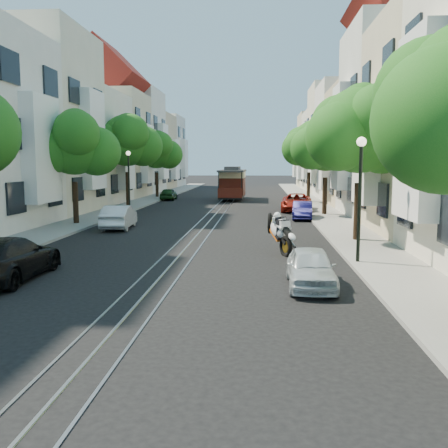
% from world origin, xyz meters
% --- Properties ---
extents(ground, '(200.00, 200.00, 0.00)m').
position_xyz_m(ground, '(0.00, 28.00, 0.00)').
color(ground, black).
rests_on(ground, ground).
extents(sidewalk_east, '(2.50, 80.00, 0.12)m').
position_xyz_m(sidewalk_east, '(7.25, 28.00, 0.06)').
color(sidewalk_east, gray).
rests_on(sidewalk_east, ground).
extents(sidewalk_west, '(2.50, 80.00, 0.12)m').
position_xyz_m(sidewalk_west, '(-7.25, 28.00, 0.06)').
color(sidewalk_west, gray).
rests_on(sidewalk_west, ground).
extents(rail_left, '(0.06, 80.00, 0.02)m').
position_xyz_m(rail_left, '(-0.55, 28.00, 0.01)').
color(rail_left, gray).
rests_on(rail_left, ground).
extents(rail_slot, '(0.06, 80.00, 0.02)m').
position_xyz_m(rail_slot, '(0.00, 28.00, 0.01)').
color(rail_slot, gray).
rests_on(rail_slot, ground).
extents(rail_right, '(0.06, 80.00, 0.02)m').
position_xyz_m(rail_right, '(0.55, 28.00, 0.01)').
color(rail_right, gray).
rests_on(rail_right, ground).
extents(lane_line, '(0.08, 80.00, 0.01)m').
position_xyz_m(lane_line, '(0.00, 28.00, 0.00)').
color(lane_line, tan).
rests_on(lane_line, ground).
extents(townhouses_east, '(7.75, 72.00, 12.00)m').
position_xyz_m(townhouses_east, '(11.87, 27.91, 5.18)').
color(townhouses_east, beige).
rests_on(townhouses_east, ground).
extents(townhouses_west, '(7.75, 72.00, 11.76)m').
position_xyz_m(townhouses_west, '(-11.87, 27.91, 5.08)').
color(townhouses_west, silver).
rests_on(townhouses_west, ground).
extents(tree_e_b, '(4.93, 4.08, 6.68)m').
position_xyz_m(tree_e_b, '(7.26, 8.98, 4.73)').
color(tree_e_b, black).
rests_on(tree_e_b, ground).
extents(tree_e_c, '(4.84, 3.99, 6.52)m').
position_xyz_m(tree_e_c, '(7.26, 19.98, 4.60)').
color(tree_e_c, black).
rests_on(tree_e_c, ground).
extents(tree_e_d, '(5.01, 4.16, 6.85)m').
position_xyz_m(tree_e_d, '(7.26, 30.98, 4.87)').
color(tree_e_d, black).
rests_on(tree_e_d, ground).
extents(tree_w_b, '(4.72, 3.87, 6.27)m').
position_xyz_m(tree_w_b, '(-7.14, 13.98, 4.40)').
color(tree_w_b, black).
rests_on(tree_w_b, ground).
extents(tree_w_c, '(5.13, 4.28, 7.09)m').
position_xyz_m(tree_w_c, '(-7.14, 24.98, 5.07)').
color(tree_w_c, black).
rests_on(tree_w_c, ground).
extents(tree_w_d, '(4.84, 3.99, 6.52)m').
position_xyz_m(tree_w_d, '(-7.14, 35.98, 4.60)').
color(tree_w_d, black).
rests_on(tree_w_d, ground).
extents(lamp_east, '(0.32, 0.32, 4.16)m').
position_xyz_m(lamp_east, '(6.30, 4.00, 2.85)').
color(lamp_east, black).
rests_on(lamp_east, ground).
extents(lamp_west, '(0.32, 0.32, 4.16)m').
position_xyz_m(lamp_west, '(-6.30, 22.00, 2.85)').
color(lamp_west, black).
rests_on(lamp_west, ground).
extents(sportbike_rider, '(1.01, 2.10, 1.57)m').
position_xyz_m(sportbike_rider, '(3.72, 5.93, 0.89)').
color(sportbike_rider, black).
rests_on(sportbike_rider, ground).
extents(cable_car, '(2.39, 7.39, 2.83)m').
position_xyz_m(cable_car, '(0.41, 34.09, 1.68)').
color(cable_car, black).
rests_on(cable_car, ground).
extents(parked_car_e_near, '(1.34, 3.23, 1.09)m').
position_xyz_m(parked_car_e_near, '(4.40, 0.82, 0.55)').
color(parked_car_e_near, silver).
rests_on(parked_car_e_near, ground).
extents(parked_car_e_mid, '(1.45, 3.41, 1.09)m').
position_xyz_m(parked_car_e_mid, '(5.60, 17.82, 0.55)').
color(parked_car_e_mid, '#0E0D44').
rests_on(parked_car_e_mid, ground).
extents(parked_car_e_far, '(2.48, 4.74, 1.27)m').
position_xyz_m(parked_car_e_far, '(5.60, 22.82, 0.64)').
color(parked_car_e_far, maroon).
rests_on(parked_car_e_far, ground).
extents(parked_car_w_near, '(1.86, 4.50, 1.30)m').
position_xyz_m(parked_car_w_near, '(-4.40, 0.99, 0.65)').
color(parked_car_w_near, black).
rests_on(parked_car_w_near, ground).
extents(parked_car_w_mid, '(1.60, 3.84, 1.24)m').
position_xyz_m(parked_car_w_mid, '(-4.40, 12.68, 0.62)').
color(parked_car_w_mid, silver).
rests_on(parked_car_w_mid, ground).
extents(parked_car_w_far, '(1.40, 3.30, 1.11)m').
position_xyz_m(parked_car_w_far, '(-5.54, 33.18, 0.56)').
color(parked_car_w_far, '#163916').
rests_on(parked_car_w_far, ground).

